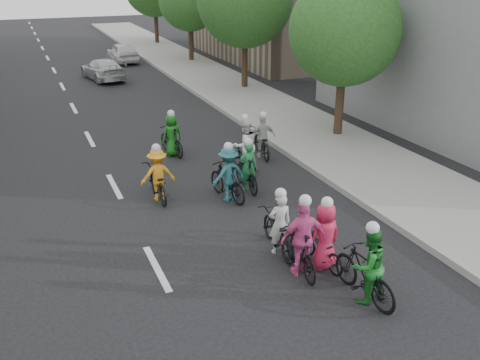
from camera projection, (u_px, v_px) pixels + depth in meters
ground at (157, 268)px, 11.69m from camera, size 120.00×120.00×0.00m
sidewalk_right at (279, 115)px, 23.07m from camera, size 4.00×80.00×0.15m
curb_right at (237, 120)px, 22.36m from camera, size 0.18×80.00×0.18m
tree_r_0 at (345, 30)px, 18.98m from camera, size 4.00×4.00×5.97m
tree_r_2 at (189, 0)px, 34.34m from camera, size 4.00×4.00×5.97m
cyclist_0 at (278, 230)px, 12.22m from camera, size 0.81×1.87×1.61m
cyclist_1 at (366, 270)px, 10.39m from camera, size 0.82×1.85×1.74m
cyclist_2 at (158, 179)px, 14.92m from camera, size 0.98×1.83×1.65m
cyclist_3 at (302, 245)px, 11.29m from camera, size 1.04×1.74×1.86m
cyclist_4 at (323, 242)px, 11.58m from camera, size 0.79×1.55×1.68m
cyclist_5 at (247, 171)px, 15.54m from camera, size 0.54×1.66×1.61m
cyclist_6 at (245, 151)px, 16.88m from camera, size 0.90×1.58×1.89m
cyclist_7 at (228, 178)px, 14.83m from camera, size 1.10×1.83×1.72m
cyclist_8 at (262, 141)px, 18.23m from camera, size 0.93×1.88×1.61m
cyclist_9 at (172, 138)px, 18.37m from camera, size 0.79×1.72×1.61m
follow_car_lead at (103, 69)px, 30.22m from camera, size 2.27×4.24×1.17m
follow_car_trail at (122, 52)px, 35.54m from camera, size 1.69×3.86×1.29m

